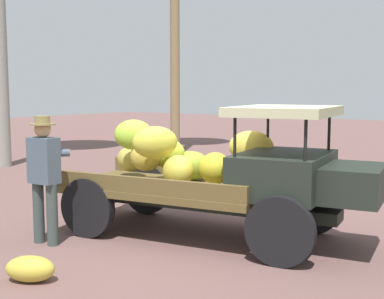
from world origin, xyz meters
TOP-DOWN VIEW (x-y plane):
  - ground_plane at (0.00, 0.00)m, footprint 60.00×60.00m
  - truck at (0.21, -0.09)m, footprint 4.63×2.38m
  - farmer at (-1.61, -1.77)m, footprint 0.53×0.47m
  - wooden_crate at (-2.81, 0.20)m, footprint 0.58×0.58m
  - loose_banana_bunch at (-0.59, -2.78)m, footprint 0.65×0.54m

SIDE VIEW (x-z plane):
  - ground_plane at x=0.00m, z-range 0.00..0.00m
  - loose_banana_bunch at x=-0.59m, z-range -0.01..0.29m
  - wooden_crate at x=-2.81m, z-range 0.00..0.47m
  - truck at x=0.21m, z-range -0.02..1.84m
  - farmer at x=-1.61m, z-range 0.12..1.86m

